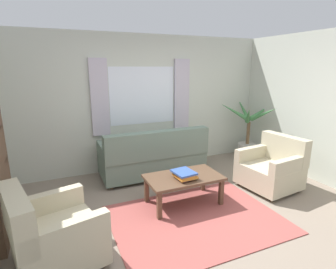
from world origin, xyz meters
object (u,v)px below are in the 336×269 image
at_px(couch, 154,157).
at_px(book_stack_on_table, 185,175).
at_px(armchair_left, 51,234).
at_px(armchair_right, 272,168).
at_px(coffee_table, 184,180).
at_px(potted_plant, 248,137).

distance_m(couch, book_stack_on_table, 1.25).
bearing_deg(book_stack_on_table, armchair_left, -163.38).
distance_m(armchair_left, armchair_right, 3.45).
distance_m(armchair_left, book_stack_on_table, 1.86).
xyz_separation_m(armchair_right, coffee_table, (-1.60, 0.10, 0.03)).
height_order(armchair_left, coffee_table, armchair_left).
xyz_separation_m(armchair_left, potted_plant, (4.00, 1.84, 0.15)).
relative_size(book_stack_on_table, potted_plant, 0.27).
height_order(armchair_right, book_stack_on_table, armchair_right).
distance_m(couch, coffee_table, 1.16).
distance_m(couch, potted_plant, 2.24).
distance_m(couch, armchair_left, 2.50).
bearing_deg(book_stack_on_table, armchair_right, -0.93).
xyz_separation_m(couch, armchair_left, (-1.77, -1.77, -0.01)).
height_order(couch, armchair_right, couch).
height_order(armchair_left, book_stack_on_table, armchair_left).
distance_m(armchair_left, coffee_table, 1.91).
xyz_separation_m(couch, coffee_table, (0.04, -1.16, 0.01)).
bearing_deg(book_stack_on_table, couch, 90.52).
bearing_deg(coffee_table, potted_plant, 29.31).
relative_size(couch, coffee_table, 1.73).
xyz_separation_m(couch, armchair_right, (1.64, -1.26, -0.01)).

